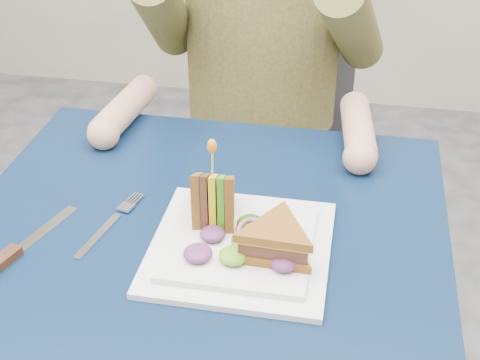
% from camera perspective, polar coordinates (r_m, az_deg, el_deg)
% --- Properties ---
extents(table, '(0.75, 0.75, 0.73)m').
position_cam_1_polar(table, '(1.06, -3.59, -8.50)').
color(table, black).
rests_on(table, ground).
extents(chair, '(0.42, 0.40, 0.93)m').
position_cam_1_polar(chair, '(1.71, 2.26, 4.78)').
color(chair, '#47474C').
rests_on(chair, ground).
extents(plate, '(0.26, 0.26, 0.02)m').
position_cam_1_polar(plate, '(0.98, 0.04, -5.61)').
color(plate, white).
rests_on(plate, table).
extents(sandwich_flat, '(0.13, 0.13, 0.05)m').
position_cam_1_polar(sandwich_flat, '(0.93, 3.11, -5.21)').
color(sandwich_flat, brown).
rests_on(sandwich_flat, plate).
extents(sandwich_upright, '(0.09, 0.14, 0.14)m').
position_cam_1_polar(sandwich_upright, '(1.00, -2.29, -1.66)').
color(sandwich_upright, brown).
rests_on(sandwich_upright, plate).
extents(fork, '(0.05, 0.18, 0.01)m').
position_cam_1_polar(fork, '(1.05, -11.18, -3.82)').
color(fork, silver).
rests_on(fork, table).
extents(knife, '(0.08, 0.22, 0.02)m').
position_cam_1_polar(knife, '(1.02, -19.51, -6.45)').
color(knife, silver).
rests_on(knife, table).
extents(toothpick, '(0.01, 0.01, 0.06)m').
position_cam_1_polar(toothpick, '(0.96, -2.37, 1.47)').
color(toothpick, tan).
rests_on(toothpick, sandwich_upright).
extents(toothpick_frill, '(0.01, 0.01, 0.02)m').
position_cam_1_polar(toothpick_frill, '(0.95, -2.41, 2.92)').
color(toothpick_frill, orange).
rests_on(toothpick_frill, sandwich_upright).
extents(lettuce_spill, '(0.15, 0.13, 0.02)m').
position_cam_1_polar(lettuce_spill, '(0.97, 0.44, -4.32)').
color(lettuce_spill, '#337A14').
rests_on(lettuce_spill, plate).
extents(onion_ring, '(0.04, 0.04, 0.02)m').
position_cam_1_polar(onion_ring, '(0.96, 0.98, -4.32)').
color(onion_ring, '#9E4C7A').
rests_on(onion_ring, plate).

